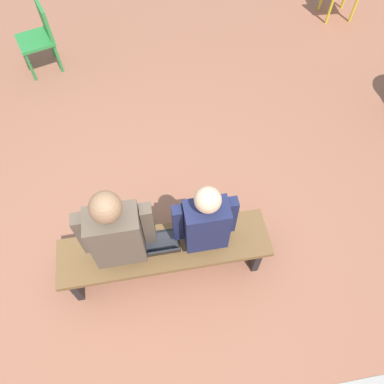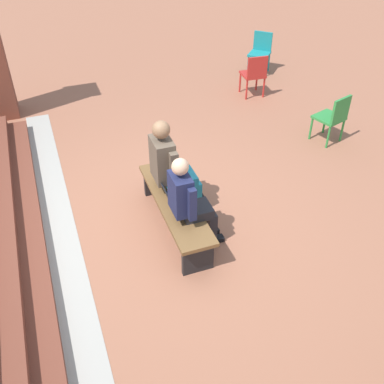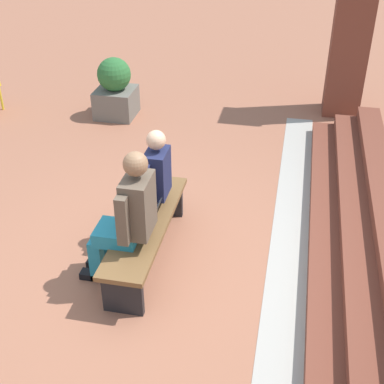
{
  "view_description": "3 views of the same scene",
  "coord_description": "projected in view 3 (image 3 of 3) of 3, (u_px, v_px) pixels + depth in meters",
  "views": [
    {
      "loc": [
        -0.19,
        1.13,
        3.36
      ],
      "look_at": [
        -0.47,
        -0.48,
        0.78
      ],
      "focal_mm": 35.0,
      "sensor_mm": 36.0,
      "label": 1
    },
    {
      "loc": [
        -4.35,
        1.13,
        3.92
      ],
      "look_at": [
        -0.68,
        -0.23,
        0.93
      ],
      "focal_mm": 42.0,
      "sensor_mm": 36.0,
      "label": 2
    },
    {
      "loc": [
        3.96,
        1.13,
        3.49
      ],
      "look_at": [
        -0.45,
        0.22,
        0.68
      ],
      "focal_mm": 50.0,
      "sensor_mm": 36.0,
      "label": 3
    }
  ],
  "objects": [
    {
      "name": "brick_steps",
      "position": [
        368.0,
        272.0,
        5.05
      ],
      "size": [
        6.8,
        0.9,
        0.45
      ],
      "color": "brown",
      "rests_on": "ground"
    },
    {
      "name": "laptop",
      "position": [
        146.0,
        219.0,
        5.23
      ],
      "size": [
        0.32,
        0.29,
        0.21
      ],
      "color": "black",
      "rests_on": "bench"
    },
    {
      "name": "planter",
      "position": [
        115.0,
        89.0,
        8.33
      ],
      "size": [
        0.6,
        0.6,
        0.94
      ],
      "color": "#6B665B",
      "rests_on": "ground"
    },
    {
      "name": "concrete_strip",
      "position": [
        287.0,
        275.0,
        5.27
      ],
      "size": [
        7.6,
        0.4,
        0.01
      ],
      "primitive_type": "cube",
      "color": "#A8A399",
      "rests_on": "ground"
    },
    {
      "name": "bench",
      "position": [
        147.0,
        229.0,
        5.33
      ],
      "size": [
        1.8,
        0.44,
        0.45
      ],
      "color": "brown",
      "rests_on": "ground"
    },
    {
      "name": "person_student",
      "position": [
        148.0,
        182.0,
        5.45
      ],
      "size": [
        0.5,
        0.63,
        1.28
      ],
      "color": "#232328",
      "rests_on": "ground"
    },
    {
      "name": "person_adult",
      "position": [
        127.0,
        215.0,
        4.86
      ],
      "size": [
        0.57,
        0.72,
        1.39
      ],
      "color": "teal",
      "rests_on": "ground"
    },
    {
      "name": "brick_pillar_left_of_steps",
      "position": [
        352.0,
        32.0,
        8.01
      ],
      "size": [
        0.64,
        0.64,
        2.54
      ],
      "color": "brown",
      "rests_on": "ground"
    },
    {
      "name": "ground_plane",
      "position": [
        161.0,
        270.0,
        5.34
      ],
      "size": [
        60.0,
        60.0,
        0.0
      ],
      "primitive_type": "plane",
      "color": "#9E6047"
    }
  ]
}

